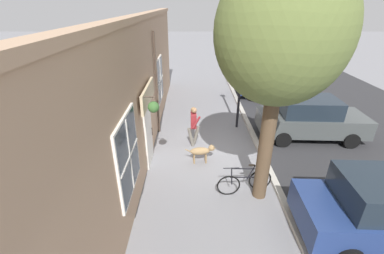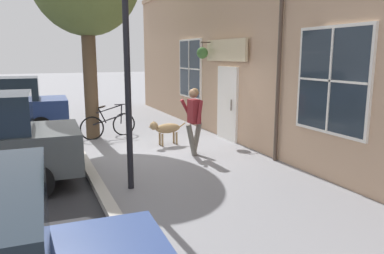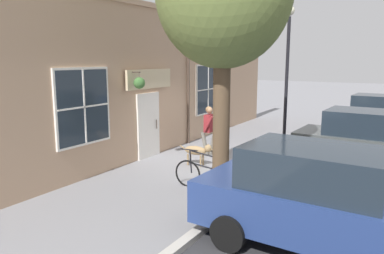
% 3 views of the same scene
% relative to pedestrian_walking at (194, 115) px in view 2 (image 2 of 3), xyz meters
% --- Properties ---
extents(ground_plane, '(90.00, 90.00, 0.00)m').
position_rel_pedestrian_walking_xyz_m(ground_plane, '(0.59, -0.56, -0.98)').
color(ground_plane, gray).
extents(storefront_facade, '(0.95, 18.00, 4.90)m').
position_rel_pedestrian_walking_xyz_m(storefront_facade, '(-1.76, -0.57, 1.47)').
color(storefront_facade, tan).
rests_on(storefront_facade, ground_plane).
extents(pedestrian_walking, '(0.52, 0.55, 1.65)m').
position_rel_pedestrian_walking_xyz_m(pedestrian_walking, '(0.00, 0.00, 0.00)').
color(pedestrian_walking, '#6B665B').
rests_on(pedestrian_walking, ground_plane).
extents(dog_on_leash, '(1.11, 0.36, 0.70)m').
position_rel_pedestrian_walking_xyz_m(dog_on_leash, '(0.29, -1.24, -0.52)').
color(dog_on_leash, '#997A51').
rests_on(dog_on_leash, ground_plane).
extents(leaning_bicycle, '(1.71, 0.36, 1.01)m').
position_rel_pedestrian_walking_xyz_m(leaning_bicycle, '(1.52, -2.86, -0.60)').
color(leaning_bicycle, black).
rests_on(leaning_bicycle, ground_plane).
extents(street_lamp, '(0.32, 0.32, 4.86)m').
position_rel_pedestrian_walking_xyz_m(street_lamp, '(2.02, 1.68, 2.19)').
color(street_lamp, black).
rests_on(street_lamp, ground_plane).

